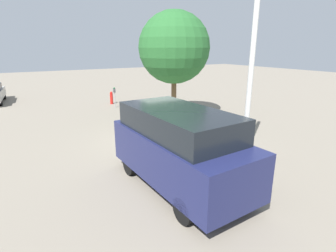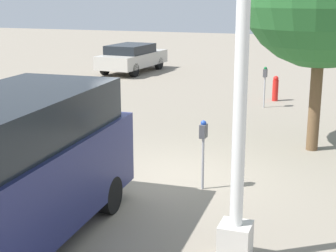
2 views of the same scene
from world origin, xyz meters
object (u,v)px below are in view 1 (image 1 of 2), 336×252
at_px(parking_meter_near, 180,119).
at_px(street_tree, 174,48).
at_px(parking_meter_far, 114,93).
at_px(fire_hydrant, 111,98).
at_px(parked_van, 179,147).
at_px(lamp_post, 249,93).

distance_m(parking_meter_near, street_tree, 4.78).
distance_m(parking_meter_far, street_tree, 5.59).
relative_size(parking_meter_far, fire_hydrant, 1.53).
xyz_separation_m(parked_van, fire_hydrant, (-12.10, 2.12, -0.77)).
bearing_deg(parked_van, parking_meter_far, 167.38).
bearing_deg(street_tree, fire_hydrant, -163.32).
distance_m(lamp_post, parked_van, 3.46).
height_order(parking_meter_far, fire_hydrant, parking_meter_far).
height_order(lamp_post, street_tree, lamp_post).
height_order(parking_meter_near, street_tree, street_tree).
xyz_separation_m(street_tree, fire_hydrant, (-5.66, -1.70, -3.41)).
xyz_separation_m(lamp_post, fire_hydrant, (-11.56, -1.09, -1.92)).
relative_size(parking_meter_far, lamp_post, 0.21).
distance_m(parking_meter_near, parking_meter_far, 7.81).
xyz_separation_m(parking_meter_near, street_tree, (-3.40, 1.78, 2.85)).
bearing_deg(fire_hydrant, parked_van, -9.94).
bearing_deg(parked_van, lamp_post, 97.14).
relative_size(parked_van, fire_hydrant, 5.33).
relative_size(street_tree, fire_hydrant, 6.48).
relative_size(parking_meter_near, street_tree, 0.24).
xyz_separation_m(parked_van, street_tree, (-6.44, 3.82, 2.65)).
bearing_deg(parking_meter_near, lamp_post, 27.81).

